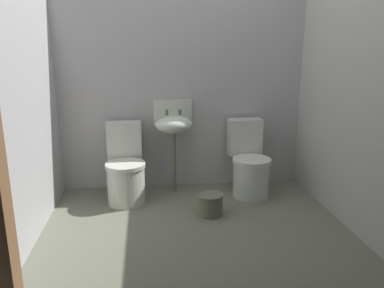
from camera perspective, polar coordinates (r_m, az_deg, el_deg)
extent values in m
cube|color=slate|center=(3.38, 0.60, -13.44)|extent=(3.06, 2.61, 0.08)
cube|color=#B1AEAE|center=(4.15, -1.52, 8.21)|extent=(3.06, 0.10, 2.17)
cube|color=#B6B3B5|center=(3.24, -24.72, 5.02)|extent=(0.10, 2.41, 2.17)
cube|color=#B3B3AD|center=(3.56, 23.12, 5.96)|extent=(0.10, 2.41, 2.17)
cylinder|color=silver|center=(3.87, -9.99, -6.16)|extent=(0.40, 0.40, 0.38)
cylinder|color=silver|center=(3.80, -10.13, -3.20)|extent=(0.42, 0.42, 0.04)
cube|color=silver|center=(4.04, -10.30, 0.53)|extent=(0.37, 0.20, 0.40)
cylinder|color=silver|center=(4.01, 8.98, -5.35)|extent=(0.38, 0.38, 0.38)
cylinder|color=silver|center=(3.94, 9.10, -2.48)|extent=(0.40, 0.40, 0.04)
cube|color=silver|center=(4.17, 8.04, 1.08)|extent=(0.36, 0.18, 0.40)
cylinder|color=#656854|center=(4.06, -2.71, -2.83)|extent=(0.04, 0.04, 0.66)
ellipsoid|color=silver|center=(3.96, -2.78, 2.98)|extent=(0.40, 0.32, 0.18)
cube|color=silver|center=(4.10, -2.98, 4.81)|extent=(0.42, 0.04, 0.28)
cylinder|color=#656854|center=(3.99, -3.88, 4.81)|extent=(0.04, 0.04, 0.06)
cylinder|color=#656854|center=(4.00, -1.87, 4.86)|extent=(0.04, 0.04, 0.06)
cylinder|color=#656854|center=(3.59, 2.74, -9.16)|extent=(0.24, 0.24, 0.20)
torus|color=#5D6754|center=(3.56, 2.76, -7.69)|extent=(0.26, 0.26, 0.02)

